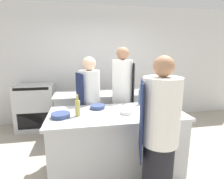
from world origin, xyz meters
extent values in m
plane|color=#A89E8E|center=(0.00, 0.00, 0.00)|extent=(16.00, 16.00, 0.00)
cube|color=silver|center=(0.00, 2.13, 1.40)|extent=(8.00, 0.06, 2.80)
cube|color=#B7BABC|center=(0.00, 0.00, 0.43)|extent=(1.77, 0.80, 0.85)
cube|color=#B7BABC|center=(0.00, 0.00, 0.87)|extent=(1.85, 0.84, 0.04)
cube|color=#B7BABC|center=(-0.07, 1.22, 0.43)|extent=(1.78, 0.63, 0.85)
cube|color=#B7BABC|center=(-0.07, 1.22, 0.87)|extent=(1.86, 0.66, 0.04)
cube|color=#B7BABC|center=(-1.48, 1.78, 0.51)|extent=(0.82, 0.60, 1.01)
cube|color=black|center=(-1.48, 1.48, 0.28)|extent=(0.65, 0.01, 0.35)
cube|color=black|center=(-1.48, 1.48, 0.97)|extent=(0.69, 0.01, 0.06)
cylinder|color=black|center=(0.32, -0.67, 0.39)|extent=(0.33, 0.33, 0.77)
cylinder|color=white|center=(0.32, -0.67, 1.12)|extent=(0.39, 0.39, 0.70)
cube|color=#19234C|center=(0.13, -0.61, 1.02)|extent=(0.12, 0.35, 0.81)
sphere|color=#9E7051|center=(0.32, -0.67, 1.57)|extent=(0.21, 0.21, 0.21)
cylinder|color=black|center=(0.25, 0.71, 0.41)|extent=(0.30, 0.30, 0.83)
cylinder|color=white|center=(0.25, 0.71, 1.20)|extent=(0.36, 0.36, 0.75)
cube|color=#2D2D33|center=(0.43, 0.68, 1.09)|extent=(0.06, 0.34, 0.87)
sphere|color=#9E7051|center=(0.25, 0.71, 1.69)|extent=(0.22, 0.22, 0.22)
cylinder|color=black|center=(-0.33, 0.62, 0.38)|extent=(0.29, 0.29, 0.75)
cylinder|color=silver|center=(-0.33, 0.62, 1.08)|extent=(0.34, 0.34, 0.66)
cube|color=#19234C|center=(-0.49, 0.56, 0.99)|extent=(0.12, 0.31, 0.78)
sphere|color=beige|center=(-0.33, 0.62, 1.53)|extent=(0.22, 0.22, 0.22)
cylinder|color=#B2A84C|center=(-0.52, -0.04, 1.00)|extent=(0.07, 0.07, 0.20)
cylinder|color=#B2A84C|center=(-0.52, -0.04, 1.14)|extent=(0.03, 0.03, 0.08)
cylinder|color=#19471E|center=(0.43, -0.17, 0.96)|extent=(0.06, 0.06, 0.14)
cylinder|color=#19471E|center=(0.43, -0.17, 1.06)|extent=(0.03, 0.03, 0.05)
cylinder|color=#2D5175|center=(0.46, 0.32, 1.01)|extent=(0.07, 0.07, 0.23)
cylinder|color=#2D5175|center=(0.46, 0.32, 1.17)|extent=(0.03, 0.03, 0.09)
cylinder|color=navy|center=(-0.24, 0.22, 0.92)|extent=(0.22, 0.22, 0.05)
cylinder|color=white|center=(0.12, -0.08, 0.92)|extent=(0.17, 0.17, 0.05)
cylinder|color=navy|center=(-0.74, -0.05, 0.92)|extent=(0.24, 0.24, 0.05)
cube|color=tan|center=(0.68, 0.20, 0.90)|extent=(0.32, 0.25, 0.01)
cylinder|color=#B7BABC|center=(-0.21, 1.35, 0.98)|extent=(0.26, 0.26, 0.17)
camera|label=1|loc=(-0.48, -2.24, 1.70)|focal=28.00mm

